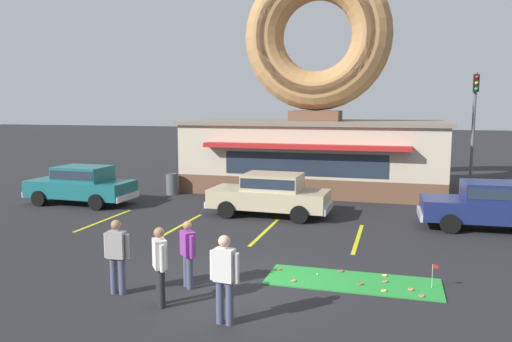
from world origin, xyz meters
TOP-DOWN VIEW (x-y plane):
  - ground_plane at (0.00, 0.00)m, footprint 160.00×160.00m
  - donut_shop_building at (-0.42, 13.94)m, footprint 12.30×6.75m
  - putting_mat at (2.59, 1.01)m, footprint 4.02×1.45m
  - mini_donut_near_left at (1.27, 0.61)m, footprint 0.13×0.13m
  - mini_donut_near_right at (4.11, 0.44)m, footprint 0.13×0.13m
  - mini_donut_mid_left at (2.26, 1.60)m, footprint 0.13×0.13m
  - mini_donut_mid_centre at (0.75, 1.31)m, footprint 0.13×0.13m
  - mini_donut_mid_right at (2.78, 0.82)m, footprint 0.13×0.13m
  - mini_donut_far_left at (3.33, 1.15)m, footprint 0.13×0.13m
  - mini_donut_far_centre at (3.31, 1.58)m, footprint 0.13×0.13m
  - mini_donut_far_right at (3.32, 0.53)m, footprint 0.13×0.13m
  - mini_donut_extra at (3.90, 0.77)m, footprint 0.13×0.13m
  - golf_ball at (1.73, 1.19)m, footprint 0.04×0.04m
  - putting_flag_pin at (4.39, 1.05)m, footprint 0.13×0.01m
  - car_champagne at (-1.02, 7.36)m, footprint 4.61×2.08m
  - car_teal at (-9.18, 7.38)m, footprint 4.59×2.04m
  - car_navy at (6.60, 7.36)m, footprint 4.62×2.10m
  - pedestrian_blue_sweater_man at (-2.30, -1.14)m, footprint 0.59×0.26m
  - pedestrian_hooded_kid at (0.46, -1.94)m, footprint 0.59×0.28m
  - pedestrian_leather_jacket_man at (-1.09, -1.49)m, footprint 0.42×0.49m
  - pedestrian_clipboard_woman at (-0.97, -0.36)m, footprint 0.44×0.45m
  - trash_bin at (-6.54, 10.55)m, footprint 0.57×0.57m
  - traffic_light_pole at (7.28, 17.89)m, footprint 0.28×0.47m
  - parking_stripe_far_left at (-6.60, 5.00)m, footprint 0.12×3.60m
  - parking_stripe_left at (-3.60, 5.00)m, footprint 0.12×3.60m
  - parking_stripe_mid_left at (-0.60, 5.00)m, footprint 0.12×3.60m
  - parking_stripe_centre at (2.40, 5.00)m, footprint 0.12×3.60m

SIDE VIEW (x-z plane):
  - ground_plane at x=0.00m, z-range 0.00..0.00m
  - parking_stripe_far_left at x=-6.60m, z-range 0.00..0.01m
  - parking_stripe_left at x=-3.60m, z-range 0.00..0.01m
  - parking_stripe_mid_left at x=-0.60m, z-range 0.00..0.01m
  - parking_stripe_centre at x=2.40m, z-range 0.00..0.01m
  - putting_mat at x=2.59m, z-range 0.00..0.03m
  - mini_donut_near_left at x=1.27m, z-range 0.03..0.07m
  - mini_donut_near_right at x=4.11m, z-range 0.03..0.07m
  - mini_donut_mid_left at x=2.26m, z-range 0.03..0.07m
  - mini_donut_mid_centre at x=0.75m, z-range 0.03..0.07m
  - mini_donut_mid_right at x=2.78m, z-range 0.03..0.07m
  - mini_donut_far_left at x=3.33m, z-range 0.03..0.07m
  - mini_donut_far_centre at x=3.31m, z-range 0.03..0.07m
  - mini_donut_far_right at x=3.32m, z-range 0.03..0.07m
  - mini_donut_extra at x=3.90m, z-range 0.03..0.07m
  - golf_ball at x=1.73m, z-range 0.03..0.07m
  - putting_flag_pin at x=4.39m, z-range 0.16..0.71m
  - trash_bin at x=-6.54m, z-range 0.01..0.99m
  - pedestrian_clipboard_woman at x=-0.97m, z-range 0.07..1.62m
  - car_champagne at x=-1.02m, z-range 0.07..1.67m
  - car_teal at x=-9.18m, z-range 0.07..1.67m
  - car_navy at x=6.60m, z-range 0.07..1.67m
  - pedestrian_blue_sweater_man at x=-2.30m, z-range 0.09..1.75m
  - pedestrian_leather_jacket_man at x=-1.09m, z-range 0.09..1.75m
  - pedestrian_hooded_kid at x=0.46m, z-range 0.10..1.83m
  - traffic_light_pole at x=7.28m, z-range 0.81..6.61m
  - donut_shop_building at x=-0.42m, z-range -1.74..9.22m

